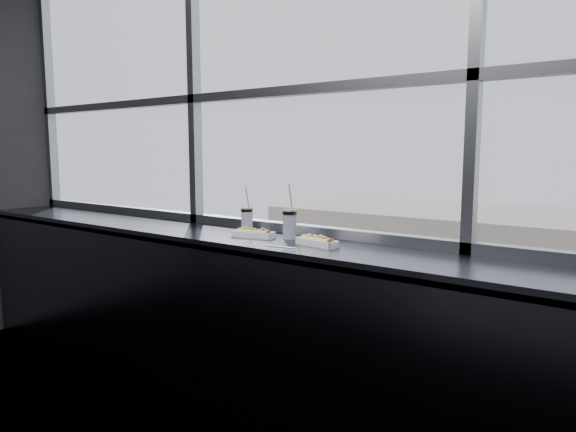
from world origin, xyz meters
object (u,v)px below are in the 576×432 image
Objects in this scene: hotdog_tray_left at (253,233)px; soda_cup_left at (247,218)px; car_near_b at (373,425)px; tree_left at (452,301)px; car_near_a at (255,385)px; soda_cup_right at (290,223)px; wrapper at (233,235)px; pedestrian_a at (457,336)px; loose_straw at (280,247)px; hotdog_tray_right at (317,241)px.

soda_cup_left is (-0.18, 0.15, 0.06)m from hotdog_tray_left.
car_near_b is 1.15× the size of tree_left.
tree_left is (5.78, 12.00, 2.46)m from car_near_a.
wrapper is at bearing -152.38° from soda_cup_right.
pedestrian_a reaches higher than car_near_a.
pedestrian_a is (-8.07, 29.01, -11.01)m from loose_straw.
wrapper is (-0.57, -0.06, -0.02)m from hotdog_tray_right.
wrapper is at bearing 14.78° from pedestrian_a.
car_near_b is (-7.42, 16.19, -11.17)m from soda_cup_right.
hotdog_tray_left reaches higher than pedestrian_a.
hotdog_tray_left reaches higher than car_near_a.
hotdog_tray_right is at bearing 15.87° from pedestrian_a.
soda_cup_right is at bearing -156.74° from car_near_b.
car_near_b is 1.05× the size of car_near_a.
wrapper is (-0.44, 0.10, 0.01)m from loose_straw.
wrapper reaches higher than car_near_b.
hotdog_tray_left and hotdog_tray_right have the same top height.
car_near_a is at bearing 129.80° from wrapper.
hotdog_tray_left is 0.24m from soda_cup_left.
soda_cup_left is 0.05× the size of car_near_b.
soda_cup_left is 20.85m from car_near_b.
soda_cup_right is (0.20, 0.10, 0.07)m from hotdog_tray_left.
pedestrian_a is (-7.63, 28.92, -11.01)m from wrapper.
wrapper is at bearing -72.18° from soda_cup_left.
loose_straw is 0.45m from wrapper.
car_near_a is 13.54m from tree_left.
soda_cup_left is at bearing -146.37° from car_near_a.
hotdog_tray_right is at bearing -145.32° from car_near_a.
loose_straw is 0.04× the size of tree_left.
car_near_a is at bearing 121.38° from loose_straw.
hotdog_tray_left reaches higher than wrapper.
soda_cup_right is 31.83m from pedestrian_a.
tree_left is at bearing 91.95° from hotdog_tray_left.
tree_left is at bearing 105.47° from wrapper.
hotdog_tray_right is (0.46, -0.00, 0.00)m from hotdog_tray_left.
car_near_a is 13.92m from pedestrian_a.
car_near_b is 6.52m from car_near_a.
soda_cup_right reaches higher than wrapper.
soda_cup_left is 0.14× the size of pedestrian_a.
hotdog_tray_left is 0.90× the size of soda_cup_left.
pedestrian_a is at bearing 104.76° from soda_cup_left.
pedestrian_a is at bearing 1.06° from car_near_b.
car_near_a is (-13.94, 16.19, -11.22)m from soda_cup_right.
hotdog_tray_right is 30.77m from tree_left.
soda_cup_right is 21.02m from car_near_b.
loose_straw is (0.13, -0.26, -0.09)m from soda_cup_right.
loose_straw is at bearing -73.76° from tree_left.
loose_straw is at bearing -12.24° from wrapper.
soda_cup_left is 1.52× the size of loose_straw.
wrapper is at bearing -163.38° from hotdog_tray_right.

